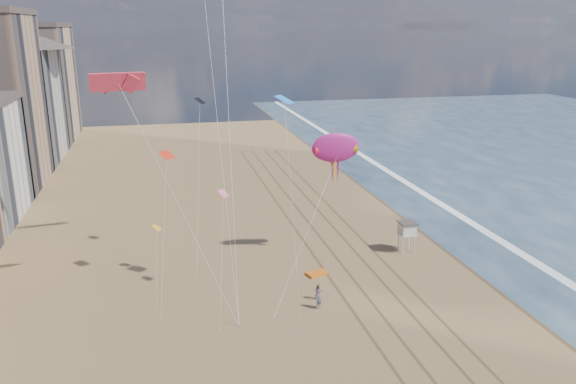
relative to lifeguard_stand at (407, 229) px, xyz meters
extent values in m
plane|color=#42301E|center=(9.00, 10.57, -2.87)|extent=(260.00, 260.00, 0.00)
plane|color=white|center=(13.20, 10.57, -2.87)|extent=(260.00, 260.00, 0.00)
cube|color=brown|center=(-11.20, 0.57, -2.87)|extent=(0.28, 120.00, 0.01)
cube|color=brown|center=(-8.80, 0.57, -2.87)|extent=(0.28, 120.00, 0.01)
cube|color=brown|center=(-6.00, 0.57, -2.87)|extent=(0.28, 120.00, 0.01)
cube|color=brown|center=(-3.80, 0.57, -2.87)|extent=(0.28, 120.00, 0.01)
cube|color=#BCB2A3|center=(-55.50, 62.57, 8.12)|extent=(15.00, 22.00, 22.00)
cone|color=#473D38|center=(-55.50, 62.57, 21.32)|extent=(34.22, 34.22, 4.40)
cube|color=tan|center=(-56.00, 84.57, 10.12)|extent=(16.00, 24.00, 26.00)
cube|color=#473D38|center=(-56.00, 84.57, 23.62)|extent=(16.32, 24.48, 1.00)
cylinder|color=silver|center=(-0.69, -0.69, -1.84)|extent=(0.14, 0.14, 2.07)
cylinder|color=silver|center=(0.69, -0.69, -1.84)|extent=(0.14, 0.14, 2.07)
cylinder|color=silver|center=(-0.69, 0.69, -1.84)|extent=(0.14, 0.14, 2.07)
cylinder|color=silver|center=(0.69, 0.69, -1.84)|extent=(0.14, 0.14, 2.07)
cube|color=silver|center=(0.00, 0.00, -0.64)|extent=(1.84, 1.84, 0.14)
cube|color=silver|center=(0.00, 0.00, 0.05)|extent=(1.72, 1.72, 1.26)
cube|color=#473D38|center=(0.00, 0.00, 0.80)|extent=(2.07, 2.07, 0.11)
cube|color=orange|center=(-12.30, -3.99, -2.75)|extent=(2.55, 2.01, 0.25)
ellipsoid|color=#9E186B|center=(-8.92, 0.86, 10.18)|extent=(5.04, 0.94, 2.99)
cone|color=red|center=(-10.72, 0.86, 9.96)|extent=(1.35, 1.12, 1.12)
cone|color=yellow|center=(-7.12, 0.86, 9.96)|extent=(1.35, 1.12, 1.12)
cylinder|color=silver|center=(-13.81, -5.55, 3.09)|extent=(0.03, 0.03, 20.06)
imported|color=#545A6C|center=(-14.18, -11.40, -1.89)|extent=(0.86, 0.79, 1.97)
imported|color=brown|center=(-13.76, -9.66, -2.06)|extent=(0.93, 0.81, 1.63)
cube|color=#CA2D40|center=(-31.51, -4.80, 18.45)|extent=(4.98, 1.65, 1.70)
plane|color=red|center=(-27.57, -1.96, 10.90)|extent=(2.04, 2.00, 0.61)
plane|color=#2A7FE4|center=(-16.82, -8.04, 16.86)|extent=(2.24, 2.26, 0.67)
plane|color=pink|center=(-22.47, -6.23, 7.76)|extent=(1.31, 1.28, 0.58)
plane|color=black|center=(-23.62, 3.98, 15.45)|extent=(1.55, 1.57, 0.60)
plane|color=gold|center=(-29.09, 0.89, 2.25)|extent=(1.19, 1.25, 0.52)
camera|label=1|loc=(-28.04, -58.21, 23.26)|focal=35.00mm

